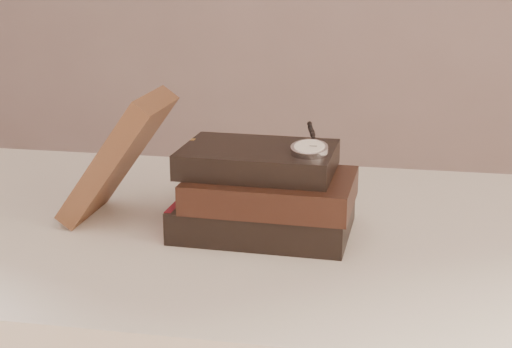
# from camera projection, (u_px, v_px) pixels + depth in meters

# --- Properties ---
(table) EXTENTS (1.00, 0.60, 0.75)m
(table) POSITION_uv_depth(u_px,v_px,m) (227.00, 288.00, 1.01)
(table) COLOR silver
(table) RESTS_ON ground
(book_stack) EXTENTS (0.22, 0.16, 0.11)m
(book_stack) POSITION_uv_depth(u_px,v_px,m) (265.00, 194.00, 0.94)
(book_stack) COLOR black
(book_stack) RESTS_ON table
(journal) EXTENTS (0.14, 0.12, 0.17)m
(journal) POSITION_uv_depth(u_px,v_px,m) (118.00, 156.00, 0.98)
(journal) COLOR #422719
(journal) RESTS_ON table
(pocket_watch) EXTENTS (0.05, 0.15, 0.02)m
(pocket_watch) POSITION_uv_depth(u_px,v_px,m) (310.00, 147.00, 0.90)
(pocket_watch) COLOR silver
(pocket_watch) RESTS_ON book_stack
(eyeglasses) EXTENTS (0.09, 0.11, 0.04)m
(eyeglasses) POSITION_uv_depth(u_px,v_px,m) (220.00, 166.00, 1.02)
(eyeglasses) COLOR silver
(eyeglasses) RESTS_ON book_stack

